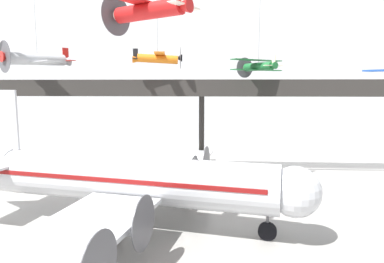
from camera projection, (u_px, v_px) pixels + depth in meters
name	position (u px, v px, depth m)	size (l,w,h in m)	color
hangar_back_wall	(204.00, 74.00, 54.37)	(140.00, 3.00, 25.21)	silver
mezzanine_walkway	(201.00, 94.00, 42.05)	(110.00, 3.20, 11.47)	#2D2B28
airliner_silver_main	(125.00, 180.00, 26.12)	(28.71, 33.06, 10.38)	silver
suspended_plane_orange_highwing	(158.00, 58.00, 39.53)	(5.82, 7.12, 7.82)	orange
suspended_plane_red_highwing	(148.00, 10.00, 22.14)	(6.61, 7.40, 6.41)	red
suspended_plane_silver_racer	(38.00, 60.00, 40.28)	(8.76, 8.20, 8.37)	silver
suspended_plane_green_biplane	(258.00, 66.00, 38.12)	(6.11, 5.58, 8.80)	#1E6B33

